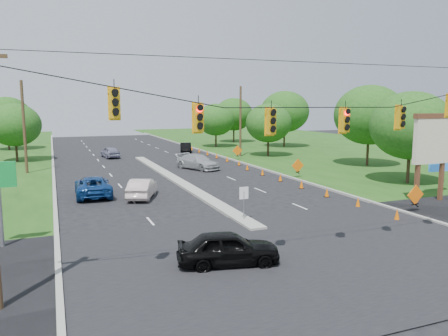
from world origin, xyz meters
name	(u,v)px	position (x,y,z in m)	size (l,w,h in m)	color
ground	(298,255)	(0.00, 0.00, 0.00)	(160.00, 160.00, 0.00)	black
grass_right	(436,165)	(30.00, 20.00, 0.00)	(40.00, 160.00, 0.06)	#1E4714
cross_street	(298,255)	(0.00, 0.00, 0.00)	(160.00, 14.00, 0.02)	black
curb_left	(53,172)	(-10.10, 30.00, 0.00)	(0.25, 110.00, 0.16)	gray
curb_right	(239,162)	(10.10, 30.00, 0.00)	(0.25, 110.00, 0.16)	gray
median	(175,180)	(0.00, 21.00, 0.00)	(1.00, 34.00, 0.18)	gray
median_sign	(244,197)	(0.00, 6.00, 1.46)	(0.55, 0.06, 2.05)	gray
signal_span	(313,147)	(-0.05, -1.00, 4.97)	(25.60, 0.32, 9.00)	#422D1C
utility_pole_far_left	(24,128)	(-12.50, 30.00, 4.50)	(0.28, 0.28, 9.00)	#422D1C
utility_pole_far_right	(240,122)	(12.50, 35.00, 4.50)	(0.28, 0.28, 9.00)	#422D1C
pylon_sign	(433,144)	(14.31, 6.20, 4.00)	(5.90, 2.30, 6.12)	#59331E
cone_0	(397,215)	(8.46, 3.00, 0.35)	(0.32, 0.32, 0.70)	#E76104
cone_1	(358,202)	(8.46, 6.50, 0.35)	(0.32, 0.32, 0.70)	#E76104
cone_2	(327,192)	(8.46, 10.00, 0.35)	(0.32, 0.32, 0.70)	#E76104
cone_3	(302,184)	(8.46, 13.50, 0.35)	(0.32, 0.32, 0.70)	#E76104
cone_4	(280,177)	(8.46, 17.00, 0.35)	(0.32, 0.32, 0.70)	#E76104
cone_5	(263,172)	(8.46, 20.50, 0.35)	(0.32, 0.32, 0.70)	#E76104
cone_6	(247,167)	(8.46, 24.00, 0.35)	(0.32, 0.32, 0.70)	#E76104
cone_7	(239,162)	(9.06, 27.50, 0.35)	(0.32, 0.32, 0.70)	#E76104
cone_8	(227,159)	(9.06, 31.00, 0.35)	(0.32, 0.32, 0.70)	#E76104
cone_9	(217,156)	(9.06, 34.50, 0.35)	(0.32, 0.32, 0.70)	#E76104
cone_10	(207,153)	(9.06, 38.00, 0.35)	(0.32, 0.32, 0.70)	#E76104
cone_11	(199,150)	(9.06, 41.50, 0.35)	(0.32, 0.32, 0.70)	#E76104
cone_12	(192,148)	(9.06, 45.00, 0.35)	(0.32, 0.32, 0.70)	#E76104
work_sign_0	(415,196)	(10.80, 4.00, 1.09)	(1.27, 0.58, 1.37)	black
work_sign_1	(298,166)	(10.80, 18.00, 1.09)	(1.27, 0.58, 1.37)	black
work_sign_2	(237,151)	(10.80, 32.00, 1.09)	(1.27, 0.58, 1.37)	black
tree_5	(15,125)	(-14.00, 40.00, 4.34)	(5.88, 5.88, 6.86)	black
tree_6	(7,116)	(-16.00, 55.00, 4.96)	(6.72, 6.72, 7.84)	black
tree_7	(411,126)	(18.00, 12.00, 4.96)	(6.72, 6.72, 7.84)	black
tree_8	(369,115)	(22.00, 22.00, 5.58)	(7.56, 7.56, 8.82)	black
tree_9	(268,123)	(16.00, 34.00, 4.34)	(5.88, 5.88, 6.86)	black
tree_10	(285,112)	(24.00, 44.00, 5.58)	(7.56, 7.56, 8.82)	black
tree_11	(234,114)	(20.00, 55.00, 4.96)	(6.72, 6.72, 7.84)	black
tree_12	(216,120)	(14.00, 48.00, 4.34)	(5.88, 5.88, 6.86)	black
black_sedan	(228,248)	(-3.40, 0.01, 0.73)	(1.74, 4.31, 1.47)	black
white_sedan	(142,188)	(-4.18, 14.66, 0.71)	(1.51, 4.34, 1.43)	beige
blue_pickup	(93,186)	(-7.43, 16.61, 0.75)	(2.47, 5.36, 1.49)	navy
silver_car_far	(198,162)	(3.99, 26.65, 0.78)	(2.18, 5.35, 1.55)	#A0A0A3
silver_car_oncoming	(110,152)	(-3.28, 40.06, 0.71)	(1.67, 4.14, 1.41)	gray
dark_car_receding	(186,148)	(7.26, 42.07, 0.70)	(1.48, 4.24, 1.40)	black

